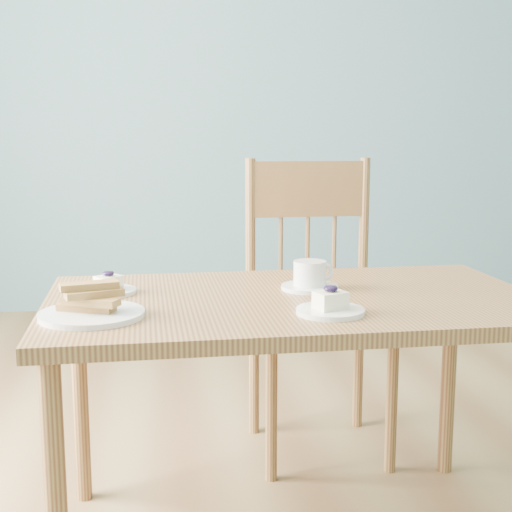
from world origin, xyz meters
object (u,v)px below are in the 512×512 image
dining_table (293,322)px  biscotti_plate (91,307)px  dining_chair (317,304)px  coffee_cup (310,277)px  cheesecake_plate_near (330,306)px  cheesecake_plate_far (109,288)px

dining_table → biscotti_plate: 0.53m
dining_chair → coffee_cup: (-0.13, -0.49, 0.20)m
coffee_cup → biscotti_plate: 0.61m
dining_chair → biscotti_plate: dining_chair is taller
dining_chair → cheesecake_plate_near: 0.80m
dining_table → dining_chair: bearing=70.3°
cheesecake_plate_far → biscotti_plate: (-0.02, -0.25, 0.01)m
dining_chair → biscotti_plate: bearing=-134.8°
dining_table → cheesecake_plate_near: cheesecake_plate_near is taller
dining_table → cheesecake_plate_near: size_ratio=7.96×
dining_chair → cheesecake_plate_far: 0.84m
cheesecake_plate_near → biscotti_plate: size_ratio=0.67×
cheesecake_plate_near → biscotti_plate: bearing=175.6°
cheesecake_plate_near → cheesecake_plate_far: size_ratio=1.12×
dining_table → coffee_cup: (0.06, 0.08, 0.10)m
cheesecake_plate_far → coffee_cup: bearing=-2.2°
dining_table → biscotti_plate: bearing=-165.0°
cheesecake_plate_far → coffee_cup: size_ratio=0.93×
cheesecake_plate_near → dining_chair: bearing=79.6°
dining_table → cheesecake_plate_far: (-0.48, 0.10, 0.08)m
dining_table → dining_chair: size_ratio=1.27×
dining_table → dining_chair: dining_chair is taller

